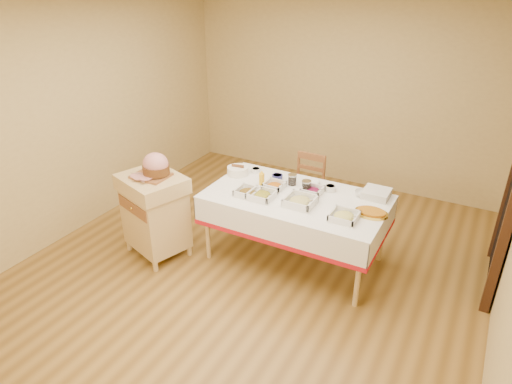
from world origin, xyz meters
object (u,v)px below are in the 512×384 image
Objects in this scene: butcher_cart at (155,211)px; ham_on_board at (155,167)px; brass_platter at (371,213)px; dining_chair at (306,189)px; dining_table at (296,210)px; plate_stack at (376,193)px; preserve_jar_left at (292,180)px; mustard_bottle at (262,179)px; bread_basket at (238,170)px; preserve_jar_right at (306,187)px.

ham_on_board is at bearing 38.15° from butcher_cart.
butcher_cart reaches higher than brass_platter.
dining_chair reaches higher than brass_platter.
dining_table is 5.79× the size of brass_platter.
plate_stack is at bearing 98.67° from brass_platter.
mustard_bottle reaches higher than preserve_jar_left.
butcher_cart is 2.40× the size of ham_on_board.
bread_basket is at bearing -176.25° from preserve_jar_left.
preserve_jar_left reaches higher than plate_stack.
dining_table is 4.74× the size of ham_on_board.
dining_chair is 3.62× the size of bread_basket.
dining_chair reaches higher than plate_stack.
butcher_cart is 2.31m from plate_stack.
brass_platter is at bearing -14.34° from preserve_jar_left.
butcher_cart is 3.56× the size of plate_stack.
dining_table is 14.38× the size of preserve_jar_right.
bread_basket reaches higher than dining_table.
mustard_bottle reaches higher than brass_platter.
ham_on_board is 1.22× the size of brass_platter.
ham_on_board reaches higher than preserve_jar_left.
mustard_bottle is at bearing -20.84° from bread_basket.
mustard_bottle is (0.90, 0.61, -0.19)m from ham_on_board.
brass_platter is (1.19, -0.05, -0.06)m from mustard_bottle.
preserve_jar_right reaches higher than dining_chair.
ham_on_board is 2.11× the size of mustard_bottle.
bread_basket is 0.92× the size of plate_stack.
mustard_bottle is (0.94, 0.64, 0.32)m from butcher_cart.
plate_stack is (1.13, 0.33, -0.04)m from mustard_bottle.
preserve_jar_left is 0.51× the size of bread_basket.
dining_table is 1.49m from butcher_cart.
dining_table is 15.06× the size of preserve_jar_left.
ham_on_board is 1.61× the size of bread_basket.
preserve_jar_right is (0.20, -0.09, 0.00)m from preserve_jar_left.
ham_on_board is at bearing -124.89° from bread_basket.
dining_table is 7.65× the size of bread_basket.
butcher_cart is at bearing -141.85° from ham_on_board.
brass_platter is at bearing -81.33° from plate_stack.
preserve_jar_left is (1.17, 0.80, -0.21)m from ham_on_board.
preserve_jar_left is (1.21, 0.83, 0.29)m from butcher_cart.
preserve_jar_right reaches higher than dining_table.
preserve_jar_right is 0.70× the size of mustard_bottle.
dining_chair is at bearing 112.05° from preserve_jar_right.
dining_chair is 4.75× the size of mustard_bottle.
mustard_bottle is at bearing 174.51° from dining_table.
bread_basket is at bearing 159.16° from mustard_bottle.
preserve_jar_right is at bearing 27.66° from butcher_cart.
plate_stack is at bearing 19.19° from preserve_jar_right.
dining_table is at bearing -5.49° from mustard_bottle.
preserve_jar_left is 0.65m from bread_basket.
dining_table is at bearing -109.83° from preserve_jar_right.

